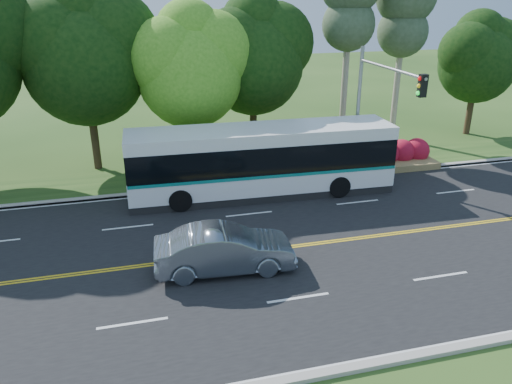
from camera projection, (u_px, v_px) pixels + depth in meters
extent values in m
plane|color=#264717|center=(282.00, 248.00, 20.21)|extent=(120.00, 120.00, 0.00)
cube|color=black|center=(282.00, 248.00, 20.21)|extent=(60.00, 14.00, 0.02)
cube|color=#A9A399|center=(242.00, 184.00, 26.58)|extent=(60.00, 0.30, 0.15)
cube|color=#A9A399|center=(358.00, 367.00, 13.78)|extent=(60.00, 0.30, 0.15)
cube|color=#264717|center=(234.00, 173.00, 28.25)|extent=(60.00, 4.00, 0.10)
cube|color=gold|center=(282.00, 249.00, 20.13)|extent=(57.00, 0.10, 0.00)
cube|color=gold|center=(281.00, 247.00, 20.27)|extent=(57.00, 0.10, 0.00)
cube|color=silver|center=(133.00, 323.00, 15.68)|extent=(2.20, 0.12, 0.00)
cube|color=silver|center=(298.00, 298.00, 16.96)|extent=(2.20, 0.12, 0.00)
cube|color=silver|center=(441.00, 276.00, 18.23)|extent=(2.20, 0.12, 0.00)
cube|color=silver|center=(128.00, 227.00, 21.94)|extent=(2.20, 0.12, 0.00)
cube|color=silver|center=(249.00, 214.00, 23.22)|extent=(2.20, 0.12, 0.00)
cube|color=silver|center=(358.00, 202.00, 24.50)|extent=(2.20, 0.12, 0.00)
cube|color=silver|center=(455.00, 191.00, 25.78)|extent=(2.20, 0.12, 0.00)
cube|color=silver|center=(243.00, 187.00, 26.33)|extent=(57.00, 0.12, 0.00)
cube|color=silver|center=(354.00, 361.00, 14.07)|extent=(57.00, 0.12, 0.00)
cylinder|color=#322616|center=(95.00, 138.00, 28.52)|extent=(0.44, 0.44, 3.60)
sphere|color=black|center=(85.00, 65.00, 26.95)|extent=(6.60, 6.60, 6.60)
sphere|color=black|center=(111.00, 38.00, 27.07)|extent=(5.28, 5.28, 5.28)
sphere|color=black|center=(56.00, 44.00, 26.03)|extent=(4.95, 4.95, 4.95)
sphere|color=black|center=(82.00, 16.00, 26.39)|extent=(4.29, 4.29, 4.29)
cylinder|color=#322616|center=(193.00, 139.00, 28.97)|extent=(0.44, 0.44, 3.24)
sphere|color=#43901D|center=(190.00, 76.00, 27.58)|extent=(5.80, 5.80, 5.80)
sphere|color=#43901D|center=(212.00, 53.00, 27.71)|extent=(4.64, 4.64, 4.64)
sphere|color=#43901D|center=(168.00, 58.00, 26.75)|extent=(4.35, 4.35, 4.35)
sphere|color=#43901D|center=(189.00, 34.00, 27.13)|extent=(3.77, 3.77, 3.77)
cylinder|color=#322616|center=(253.00, 127.00, 31.21)|extent=(0.44, 0.44, 3.42)
sphere|color=black|center=(253.00, 65.00, 29.76)|extent=(6.00, 6.00, 6.00)
sphere|color=black|center=(274.00, 43.00, 29.88)|extent=(4.80, 4.80, 4.80)
sphere|color=black|center=(234.00, 47.00, 28.90)|extent=(4.50, 4.50, 4.50)
sphere|color=black|center=(253.00, 24.00, 29.28)|extent=(3.90, 3.90, 3.90)
cylinder|color=#AA9E89|center=(345.00, 71.00, 31.39)|extent=(0.40, 0.40, 9.80)
sphere|color=#374C30|center=(349.00, 24.00, 30.32)|extent=(3.23, 3.23, 3.23)
cylinder|color=#AA9E89|center=(398.00, 73.00, 32.90)|extent=(0.40, 0.40, 9.10)
sphere|color=#374C30|center=(402.00, 32.00, 31.91)|extent=(3.23, 3.23, 3.23)
cylinder|color=#322616|center=(469.00, 113.00, 35.45)|extent=(0.44, 0.44, 3.06)
sphere|color=black|center=(477.00, 65.00, 34.17)|extent=(5.20, 5.20, 5.20)
sphere|color=black|center=(492.00, 48.00, 34.31)|extent=(4.16, 4.16, 4.16)
sphere|color=black|center=(468.00, 52.00, 33.40)|extent=(3.90, 3.90, 3.90)
sphere|color=black|center=(480.00, 34.00, 33.81)|extent=(3.38, 3.38, 3.38)
sphere|color=maroon|center=(289.00, 161.00, 27.96)|extent=(1.50, 1.50, 1.50)
sphere|color=maroon|center=(306.00, 160.00, 28.19)|extent=(1.50, 1.50, 1.50)
sphere|color=maroon|center=(323.00, 159.00, 28.43)|extent=(1.50, 1.50, 1.50)
sphere|color=maroon|center=(339.00, 157.00, 28.66)|extent=(1.50, 1.50, 1.50)
sphere|color=maroon|center=(355.00, 156.00, 28.89)|extent=(1.50, 1.50, 1.50)
sphere|color=maroon|center=(371.00, 154.00, 29.12)|extent=(1.50, 1.50, 1.50)
sphere|color=maroon|center=(386.00, 153.00, 29.36)|extent=(1.50, 1.50, 1.50)
sphere|color=maroon|center=(402.00, 152.00, 29.59)|extent=(1.50, 1.50, 1.50)
sphere|color=maroon|center=(417.00, 151.00, 29.82)|extent=(1.50, 1.50, 1.50)
cube|color=olive|center=(408.00, 165.00, 29.08)|extent=(3.50, 1.40, 0.40)
cylinder|color=gray|center=(358.00, 113.00, 26.92)|extent=(0.20, 0.20, 7.00)
cylinder|color=gray|center=(390.00, 69.00, 23.17)|extent=(0.14, 6.00, 0.14)
cube|color=black|center=(423.00, 86.00, 20.78)|extent=(0.32, 0.28, 0.95)
sphere|color=red|center=(420.00, 79.00, 20.63)|extent=(0.18, 0.18, 0.18)
sphere|color=yellow|center=(419.00, 86.00, 20.74)|extent=(0.18, 0.18, 0.18)
sphere|color=#19D833|center=(418.00, 93.00, 20.85)|extent=(0.18, 0.18, 0.18)
cube|color=white|center=(262.00, 176.00, 25.21)|extent=(13.26, 3.24, 1.09)
cube|color=black|center=(262.00, 153.00, 24.74)|extent=(13.19, 3.28, 1.36)
cube|color=white|center=(262.00, 134.00, 24.37)|extent=(13.26, 3.24, 0.61)
cube|color=#0D7770|center=(262.00, 167.00, 25.03)|extent=(13.20, 3.29, 0.15)
cube|color=black|center=(126.00, 160.00, 23.38)|extent=(0.15, 2.58, 1.87)
cube|color=#19E54C|center=(124.00, 139.00, 22.98)|extent=(0.11, 1.68, 0.24)
cube|color=black|center=(262.00, 190.00, 25.49)|extent=(13.26, 3.13, 0.38)
cylinder|color=black|center=(180.00, 200.00, 23.32)|extent=(1.11, 0.34, 1.10)
cylinder|color=black|center=(176.00, 181.00, 25.69)|extent=(1.11, 0.34, 1.10)
cylinder|color=black|center=(339.00, 187.00, 24.92)|extent=(1.11, 0.34, 1.10)
cylinder|color=black|center=(322.00, 169.00, 27.28)|extent=(1.11, 0.34, 1.10)
imported|color=slate|center=(225.00, 250.00, 18.34)|extent=(5.25, 2.15, 1.69)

